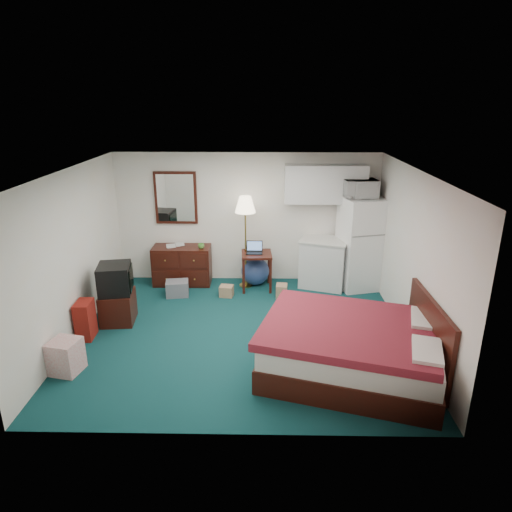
{
  "coord_description": "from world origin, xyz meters",
  "views": [
    {
      "loc": [
        0.33,
        -6.27,
        3.47
      ],
      "look_at": [
        0.21,
        0.25,
        1.18
      ],
      "focal_mm": 32.0,
      "sensor_mm": 36.0,
      "label": 1
    }
  ],
  "objects_px": {
    "floor_lamp": "(246,242)",
    "tv_stand": "(118,307)",
    "desk": "(257,271)",
    "kitchen_counter": "(324,263)",
    "fridge": "(360,243)",
    "bed": "(351,349)",
    "dresser": "(182,265)",
    "suitcase": "(85,320)"
  },
  "relations": [
    {
      "from": "bed",
      "to": "desk",
      "type": "bearing_deg",
      "value": 130.89
    },
    {
      "from": "suitcase",
      "to": "bed",
      "type": "bearing_deg",
      "value": -15.15
    },
    {
      "from": "kitchen_counter",
      "to": "suitcase",
      "type": "height_order",
      "value": "kitchen_counter"
    },
    {
      "from": "dresser",
      "to": "tv_stand",
      "type": "bearing_deg",
      "value": -115.55
    },
    {
      "from": "desk",
      "to": "fridge",
      "type": "relative_size",
      "value": 0.4
    },
    {
      "from": "desk",
      "to": "bed",
      "type": "relative_size",
      "value": 0.32
    },
    {
      "from": "floor_lamp",
      "to": "tv_stand",
      "type": "xyz_separation_m",
      "value": [
        -2.01,
        -1.52,
        -0.63
      ]
    },
    {
      "from": "dresser",
      "to": "bed",
      "type": "xyz_separation_m",
      "value": [
        2.74,
        -3.02,
        -0.02
      ]
    },
    {
      "from": "fridge",
      "to": "bed",
      "type": "distance_m",
      "value": 3.04
    },
    {
      "from": "desk",
      "to": "dresser",
      "type": "bearing_deg",
      "value": 168.12
    },
    {
      "from": "tv_stand",
      "to": "suitcase",
      "type": "distance_m",
      "value": 0.62
    },
    {
      "from": "desk",
      "to": "tv_stand",
      "type": "relative_size",
      "value": 1.28
    },
    {
      "from": "floor_lamp",
      "to": "bed",
      "type": "xyz_separation_m",
      "value": [
        1.5,
        -2.91,
        -0.53
      ]
    },
    {
      "from": "desk",
      "to": "fridge",
      "type": "bearing_deg",
      "value": 0.36
    },
    {
      "from": "bed",
      "to": "suitcase",
      "type": "distance_m",
      "value": 3.93
    },
    {
      "from": "kitchen_counter",
      "to": "fridge",
      "type": "relative_size",
      "value": 0.52
    },
    {
      "from": "floor_lamp",
      "to": "desk",
      "type": "relative_size",
      "value": 2.5
    },
    {
      "from": "floor_lamp",
      "to": "kitchen_counter",
      "type": "xyz_separation_m",
      "value": [
        1.49,
        0.04,
        -0.42
      ]
    },
    {
      "from": "floor_lamp",
      "to": "bed",
      "type": "bearing_deg",
      "value": -62.82
    },
    {
      "from": "desk",
      "to": "kitchen_counter",
      "type": "height_order",
      "value": "kitchen_counter"
    },
    {
      "from": "kitchen_counter",
      "to": "fridge",
      "type": "distance_m",
      "value": 0.78
    },
    {
      "from": "bed",
      "to": "suitcase",
      "type": "relative_size",
      "value": 3.73
    },
    {
      "from": "floor_lamp",
      "to": "fridge",
      "type": "bearing_deg",
      "value": 0.27
    },
    {
      "from": "desk",
      "to": "tv_stand",
      "type": "xyz_separation_m",
      "value": [
        -2.22,
        -1.41,
        -0.1
      ]
    },
    {
      "from": "tv_stand",
      "to": "fridge",
      "type": "bearing_deg",
      "value": 14.67
    },
    {
      "from": "kitchen_counter",
      "to": "bed",
      "type": "bearing_deg",
      "value": -71.54
    },
    {
      "from": "dresser",
      "to": "suitcase",
      "type": "distance_m",
      "value": 2.42
    },
    {
      "from": "floor_lamp",
      "to": "tv_stand",
      "type": "bearing_deg",
      "value": -142.93
    },
    {
      "from": "tv_stand",
      "to": "suitcase",
      "type": "xyz_separation_m",
      "value": [
        -0.33,
        -0.53,
        0.04
      ]
    },
    {
      "from": "dresser",
      "to": "floor_lamp",
      "type": "bearing_deg",
      "value": -5.32
    },
    {
      "from": "dresser",
      "to": "desk",
      "type": "distance_m",
      "value": 1.46
    },
    {
      "from": "bed",
      "to": "tv_stand",
      "type": "height_order",
      "value": "bed"
    },
    {
      "from": "floor_lamp",
      "to": "tv_stand",
      "type": "height_order",
      "value": "floor_lamp"
    },
    {
      "from": "tv_stand",
      "to": "suitcase",
      "type": "bearing_deg",
      "value": -127.59
    },
    {
      "from": "floor_lamp",
      "to": "desk",
      "type": "height_order",
      "value": "floor_lamp"
    },
    {
      "from": "dresser",
      "to": "suitcase",
      "type": "height_order",
      "value": "dresser"
    },
    {
      "from": "fridge",
      "to": "bed",
      "type": "height_order",
      "value": "fridge"
    },
    {
      "from": "desk",
      "to": "suitcase",
      "type": "relative_size",
      "value": 1.2
    },
    {
      "from": "floor_lamp",
      "to": "suitcase",
      "type": "xyz_separation_m",
      "value": [
        -2.34,
        -2.04,
        -0.59
      ]
    },
    {
      "from": "floor_lamp",
      "to": "tv_stand",
      "type": "relative_size",
      "value": 3.19
    },
    {
      "from": "kitchen_counter",
      "to": "desk",
      "type": "bearing_deg",
      "value": -154.98
    },
    {
      "from": "floor_lamp",
      "to": "kitchen_counter",
      "type": "distance_m",
      "value": 1.55
    }
  ]
}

